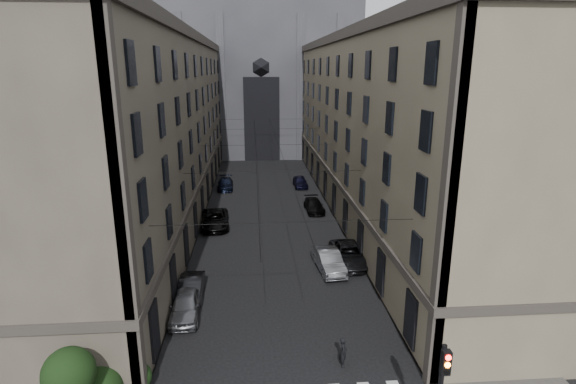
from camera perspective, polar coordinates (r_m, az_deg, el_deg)
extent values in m
cube|color=#383533|center=(51.55, -14.30, -2.32)|extent=(7.00, 80.00, 0.15)
cube|color=#383533|center=(52.16, 9.07, -1.81)|extent=(7.00, 80.00, 0.15)
cube|color=#474037|center=(50.26, -18.37, 7.38)|extent=(13.00, 60.00, 18.00)
cube|color=#38332D|center=(49.95, -19.32, 18.10)|extent=(13.60, 60.60, 0.90)
cube|color=#38332D|center=(51.09, -17.92, 2.05)|extent=(13.40, 60.30, 0.50)
cube|color=#645C48|center=(51.08, 12.80, 7.89)|extent=(13.00, 60.00, 18.00)
cube|color=#38332D|center=(50.77, 13.46, 18.46)|extent=(13.60, 60.60, 0.90)
cube|color=#38332D|center=(51.89, 12.49, 2.64)|extent=(13.40, 60.30, 0.50)
cube|color=#2D2D33|center=(87.41, -3.59, 15.17)|extent=(34.00, 22.00, 30.00)
cube|color=black|center=(76.82, -3.35, 9.16)|extent=(6.00, 0.30, 14.00)
cube|color=black|center=(19.18, 19.41, -19.73)|extent=(0.34, 0.30, 1.00)
cylinder|color=#FF0C07|center=(18.88, 19.70, -19.20)|extent=(0.22, 0.05, 0.22)
cylinder|color=orange|center=(19.06, 19.61, -19.99)|extent=(0.22, 0.05, 0.22)
cylinder|color=black|center=(19.24, 19.52, -20.77)|extent=(0.22, 0.05, 0.22)
sphere|color=black|center=(24.78, -18.58, -21.36)|extent=(1.40, 1.40, 1.40)
sphere|color=black|center=(22.44, -26.06, -19.95)|extent=(2.20, 2.20, 2.20)
cylinder|color=black|center=(23.79, -0.54, -3.89)|extent=(14.00, 0.03, 0.03)
cylinder|color=black|center=(35.32, -1.88, 2.55)|extent=(14.00, 0.03, 0.03)
cylinder|color=black|center=(48.07, -2.60, 6.00)|extent=(14.00, 0.03, 0.03)
cylinder|color=black|center=(60.93, -3.03, 8.00)|extent=(14.00, 0.03, 0.03)
cylinder|color=black|center=(72.84, -3.28, 9.21)|extent=(14.00, 0.03, 0.03)
cylinder|color=black|center=(49.10, -4.16, 5.70)|extent=(0.03, 60.00, 0.03)
cylinder|color=black|center=(49.18, -1.12, 5.75)|extent=(0.03, 60.00, 0.03)
imported|color=slate|center=(30.25, -12.88, -13.80)|extent=(1.97, 4.69, 1.59)
imported|color=black|center=(32.27, -12.23, -11.92)|extent=(1.56, 4.45, 1.47)
imported|color=black|center=(45.50, -9.29, -3.43)|extent=(3.11, 6.03, 1.63)
imported|color=black|center=(59.60, -7.96, 1.04)|extent=(2.09, 4.87, 1.40)
imported|color=gray|center=(35.72, 5.21, -8.70)|extent=(2.19, 5.04, 1.61)
imported|color=black|center=(37.13, 7.72, -7.85)|extent=(2.61, 5.62, 1.56)
imported|color=black|center=(49.87, 3.33, -1.73)|extent=(2.06, 4.72, 1.35)
imported|color=black|center=(60.05, 1.57, 1.32)|extent=(1.86, 4.33, 1.46)
imported|color=black|center=(25.46, 7.03, -19.52)|extent=(0.50, 0.67, 1.67)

